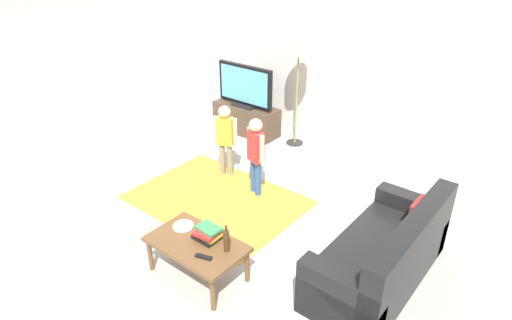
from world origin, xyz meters
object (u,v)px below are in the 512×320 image
object	(u,v)px
couch	(386,259)
child_near_tv	(225,134)
tv_remote	(204,257)
tv_stand	(246,119)
book_stack	(208,233)
tv	(245,86)
child_center	(256,150)
plate	(183,226)
coffee_table	(197,246)
bottle	(226,240)
floor_lamp	(299,52)

from	to	relation	value
couch	child_near_tv	bearing A→B (deg)	166.58
child_near_tv	tv_remote	xyz separation A→B (m)	(1.44, -1.90, -0.21)
tv_stand	couch	size ratio (longest dim) A/B	0.67
tv_stand	book_stack	bearing A→B (deg)	-56.22
child_near_tv	book_stack	size ratio (longest dim) A/B	3.88
tv_remote	tv_stand	bearing A→B (deg)	106.53
tv_remote	couch	bearing A→B (deg)	25.77
tv	child_center	xyz separation A→B (m)	(1.41, -1.46, -0.19)
tv_stand	plate	bearing A→B (deg)	-61.18
tv	couch	world-z (taller)	tv
tv_remote	book_stack	bearing A→B (deg)	108.66
child_near_tv	book_stack	distance (m)	2.09
child_center	tv_remote	distance (m)	1.93
tv	book_stack	xyz separation A→B (m)	(2.01, -2.98, -0.36)
coffee_table	bottle	world-z (taller)	bottle
child_near_tv	coffee_table	bearing A→B (deg)	-55.54
floor_lamp	child_center	bearing A→B (deg)	-73.89
tv	child_center	distance (m)	2.04
couch	book_stack	bearing A→B (deg)	-146.25
tv_stand	coffee_table	world-z (taller)	tv_stand
bottle	tv_remote	xyz separation A→B (m)	(-0.10, -0.22, -0.11)
floor_lamp	book_stack	bearing A→B (deg)	-71.22
child_near_tv	plate	xyz separation A→B (m)	(0.92, -1.68, -0.21)
couch	book_stack	distance (m)	1.81
couch	coffee_table	xyz separation A→B (m)	(-1.54, -1.12, 0.08)
plate	book_stack	bearing A→B (deg)	3.37
plate	bottle	bearing A→B (deg)	0.00
floor_lamp	book_stack	world-z (taller)	floor_lamp
book_stack	tv_remote	bearing A→B (deg)	-53.91
couch	child_center	world-z (taller)	child_center
floor_lamp	tv_remote	xyz separation A→B (m)	(1.25, -3.39, -1.11)
book_stack	tv_remote	size ratio (longest dim) A/B	1.61
book_stack	child_center	bearing A→B (deg)	111.57
floor_lamp	child_near_tv	distance (m)	1.76
floor_lamp	child_center	distance (m)	1.92
couch	child_near_tv	size ratio (longest dim) A/B	1.70
couch	tv_remote	bearing A→B (deg)	-136.80
floor_lamp	tv_stand	bearing A→B (deg)	-170.76
tv	plate	bearing A→B (deg)	-61.01
child_center	child_near_tv	bearing A→B (deg)	167.91
floor_lamp	coffee_table	bearing A→B (deg)	-72.58
plate	tv_remote	bearing A→B (deg)	-22.94
couch	floor_lamp	world-z (taller)	floor_lamp
child_near_tv	coffee_table	xyz separation A→B (m)	(1.22, -1.78, -0.27)
child_center	bottle	size ratio (longest dim) A/B	3.69
tv	coffee_table	xyz separation A→B (m)	(1.96, -3.10, -0.48)
child_near_tv	tv_remote	world-z (taller)	child_near_tv
floor_lamp	book_stack	distance (m)	3.49
floor_lamp	coffee_table	size ratio (longest dim) A/B	1.78
tv	child_near_tv	xyz separation A→B (m)	(0.74, -1.32, -0.21)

